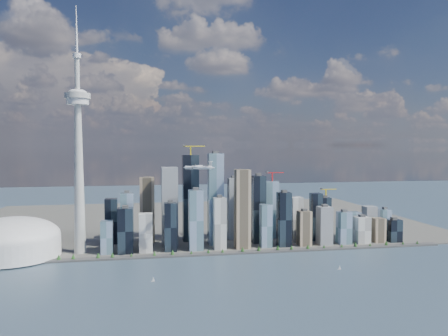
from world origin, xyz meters
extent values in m
plane|color=#2E3D51|center=(0.00, 0.00, 0.00)|extent=(4000.00, 4000.00, 0.00)
cube|color=#383838|center=(0.00, 250.00, 2.00)|extent=(1100.00, 22.00, 4.00)
cube|color=#4C4C47|center=(0.00, 700.00, 1.50)|extent=(1400.00, 900.00, 3.00)
cylinder|color=#3F2D1E|center=(-390.00, 250.00, 5.20)|extent=(1.00, 1.00, 2.40)
cone|color=#204E1B|center=(-390.00, 250.00, 8.80)|extent=(7.20, 7.20, 8.00)
cylinder|color=#3F2D1E|center=(-303.33, 250.00, 5.20)|extent=(1.00, 1.00, 2.40)
cone|color=#204E1B|center=(-303.33, 250.00, 8.80)|extent=(7.20, 7.20, 8.00)
cylinder|color=#3F2D1E|center=(-216.67, 250.00, 5.20)|extent=(1.00, 1.00, 2.40)
cone|color=#204E1B|center=(-216.67, 250.00, 8.80)|extent=(7.20, 7.20, 8.00)
cylinder|color=#3F2D1E|center=(-130.00, 250.00, 5.20)|extent=(1.00, 1.00, 2.40)
cone|color=#204E1B|center=(-130.00, 250.00, 8.80)|extent=(7.20, 7.20, 8.00)
cylinder|color=#3F2D1E|center=(-43.33, 250.00, 5.20)|extent=(1.00, 1.00, 2.40)
cone|color=#204E1B|center=(-43.33, 250.00, 8.80)|extent=(7.20, 7.20, 8.00)
cylinder|color=#3F2D1E|center=(43.33, 250.00, 5.20)|extent=(1.00, 1.00, 2.40)
cone|color=#204E1B|center=(43.33, 250.00, 8.80)|extent=(7.20, 7.20, 8.00)
cylinder|color=#3F2D1E|center=(130.00, 250.00, 5.20)|extent=(1.00, 1.00, 2.40)
cone|color=#204E1B|center=(130.00, 250.00, 8.80)|extent=(7.20, 7.20, 8.00)
cylinder|color=#3F2D1E|center=(216.67, 250.00, 5.20)|extent=(1.00, 1.00, 2.40)
cone|color=#204E1B|center=(216.67, 250.00, 8.80)|extent=(7.20, 7.20, 8.00)
cylinder|color=#3F2D1E|center=(303.33, 250.00, 5.20)|extent=(1.00, 1.00, 2.40)
cone|color=#204E1B|center=(303.33, 250.00, 8.80)|extent=(7.20, 7.20, 8.00)
cylinder|color=#3F2D1E|center=(390.00, 250.00, 5.20)|extent=(1.00, 1.00, 2.40)
cone|color=#204E1B|center=(390.00, 250.00, 8.80)|extent=(7.20, 7.20, 8.00)
cylinder|color=#3F2D1E|center=(476.67, 250.00, 5.20)|extent=(1.00, 1.00, 2.40)
cone|color=#204E1B|center=(476.67, 250.00, 8.80)|extent=(7.20, 7.20, 8.00)
cube|color=black|center=(-200.00, 290.00, 54.09)|extent=(34.00, 34.00, 102.17)
cube|color=#668C9A|center=(-200.00, 340.00, 68.02)|extent=(30.00, 30.00, 130.04)
cube|color=silver|center=(-150.00, 290.00, 47.12)|extent=(30.00, 30.00, 88.24)
cube|color=tan|center=(-150.00, 395.00, 84.27)|extent=(36.00, 36.00, 162.55)
cube|color=slate|center=(-95.00, 340.00, 98.21)|extent=(38.00, 38.00, 190.41)
cube|color=black|center=(-95.00, 290.00, 58.73)|extent=(28.00, 28.00, 111.46)
cube|color=#668C9A|center=(-40.00, 290.00, 72.66)|extent=(32.00, 32.00, 139.33)
cube|color=black|center=(-40.00, 395.00, 112.14)|extent=(40.00, 40.00, 218.28)
cube|color=#668C9A|center=(15.00, 340.00, 114.46)|extent=(36.00, 36.00, 222.92)
cube|color=silver|center=(15.00, 290.00, 63.38)|extent=(28.00, 28.00, 120.75)
cube|color=tan|center=(70.00, 290.00, 95.88)|extent=(34.00, 34.00, 185.77)
cube|color=slate|center=(70.00, 395.00, 81.95)|extent=(30.00, 30.00, 157.90)
cube|color=black|center=(125.00, 340.00, 86.60)|extent=(32.00, 32.00, 167.19)
cube|color=#668C9A|center=(125.00, 290.00, 54.09)|extent=(26.00, 26.00, 102.17)
cube|color=black|center=(175.00, 290.00, 68.02)|extent=(30.00, 30.00, 130.04)
cube|color=#668C9A|center=(175.00, 395.00, 77.31)|extent=(34.00, 34.00, 148.62)
cube|color=silver|center=(225.00, 340.00, 58.73)|extent=(28.00, 28.00, 111.46)
cube|color=tan|center=(225.00, 290.00, 44.80)|extent=(30.00, 30.00, 83.60)
cube|color=slate|center=(275.00, 290.00, 49.44)|extent=(32.00, 32.00, 92.88)
cube|color=black|center=(275.00, 340.00, 63.38)|extent=(26.00, 26.00, 120.75)
cube|color=#668C9A|center=(325.00, 290.00, 42.48)|extent=(30.00, 30.00, 78.95)
cube|color=black|center=(325.00, 395.00, 54.09)|extent=(28.00, 28.00, 102.17)
cube|color=#668C9A|center=(375.00, 340.00, 37.83)|extent=(30.00, 30.00, 69.66)
cube|color=silver|center=(375.00, 290.00, 35.51)|extent=(34.00, 34.00, 65.02)
cube|color=tan|center=(420.00, 290.00, 33.19)|extent=(28.00, 28.00, 60.38)
cube|color=slate|center=(420.00, 340.00, 44.80)|extent=(30.00, 30.00, 83.60)
cube|color=black|center=(465.00, 290.00, 30.87)|extent=(32.00, 32.00, 55.73)
cube|color=#668C9A|center=(465.00, 340.00, 40.15)|extent=(26.00, 26.00, 74.31)
cube|color=black|center=(-240.00, 395.00, 58.73)|extent=(30.00, 30.00, 111.46)
cube|color=#668C9A|center=(-240.00, 290.00, 40.15)|extent=(26.00, 26.00, 74.31)
cube|color=yellow|center=(-40.00, 395.00, 232.28)|extent=(3.00, 3.00, 22.00)
cube|color=yellow|center=(-31.75, 395.00, 243.28)|extent=(55.00, 2.20, 2.20)
cube|color=#383838|center=(-56.50, 395.00, 245.28)|extent=(6.00, 4.00, 4.00)
cube|color=red|center=(175.00, 395.00, 162.62)|extent=(3.00, 3.00, 22.00)
cube|color=red|center=(182.20, 395.00, 173.62)|extent=(48.00, 2.20, 2.20)
cube|color=#383838|center=(160.60, 395.00, 175.62)|extent=(6.00, 4.00, 4.00)
cube|color=yellow|center=(325.00, 395.00, 116.17)|extent=(3.00, 3.00, 22.00)
cube|color=yellow|center=(331.75, 395.00, 127.17)|extent=(45.00, 2.20, 2.20)
cube|color=#383838|center=(311.50, 395.00, 129.17)|extent=(6.00, 4.00, 4.00)
cone|color=#A6A7A2|center=(-300.00, 310.00, 173.00)|extent=(26.00, 26.00, 340.00)
cylinder|color=silver|center=(-300.00, 310.00, 343.00)|extent=(48.00, 48.00, 14.00)
cylinder|color=#A6A7A2|center=(-300.00, 310.00, 355.00)|extent=(56.00, 56.00, 12.00)
ellipsoid|color=silver|center=(-300.00, 310.00, 363.00)|extent=(40.00, 40.00, 14.00)
cylinder|color=#A6A7A2|center=(-300.00, 310.00, 403.00)|extent=(11.00, 11.00, 80.00)
cylinder|color=silver|center=(-300.00, 310.00, 443.00)|extent=(18.00, 18.00, 10.00)
cone|color=silver|center=(-300.00, 310.00, 501.00)|extent=(7.00, 7.00, 105.00)
cylinder|color=silver|center=(-440.00, 300.00, 25.00)|extent=(200.00, 200.00, 44.00)
ellipsoid|color=silver|center=(-440.00, 300.00, 47.00)|extent=(200.00, 200.00, 84.00)
cylinder|color=white|center=(-45.42, 193.00, 199.21)|extent=(53.64, 27.05, 6.79)
cone|color=white|center=(-71.95, 203.78, 199.21)|extent=(9.43, 9.08, 6.79)
cone|color=white|center=(-17.91, 181.82, 199.21)|extent=(12.38, 10.28, 6.79)
cube|color=white|center=(-47.38, 193.79, 202.82)|extent=(30.22, 58.21, 1.06)
cylinder|color=white|center=(-51.78, 182.99, 201.12)|extent=(12.24, 7.93, 3.82)
cylinder|color=white|center=(-42.99, 204.60, 201.12)|extent=(12.24, 7.93, 3.82)
cylinder|color=#3F3F3F|center=(-57.67, 185.38, 201.12)|extent=(3.49, 7.98, 8.48)
cylinder|color=#3F3F3F|center=(-48.89, 207.00, 201.12)|extent=(3.49, 7.98, 8.48)
cube|color=white|center=(-20.86, 183.01, 206.00)|extent=(5.82, 3.02, 11.67)
cube|color=white|center=(-20.86, 183.01, 211.94)|extent=(11.51, 19.44, 0.74)
cube|color=silver|center=(-142.23, 78.51, 0.39)|extent=(6.14, 2.84, 0.79)
cylinder|color=#999999|center=(-142.23, 78.51, 4.93)|extent=(0.24, 0.24, 8.87)
cube|color=silver|center=(221.94, 89.64, 0.41)|extent=(6.47, 3.29, 0.83)
cylinder|color=#999999|center=(221.94, 89.64, 5.17)|extent=(0.25, 0.25, 9.31)
camera|label=1|loc=(-153.68, -706.26, 245.85)|focal=35.00mm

